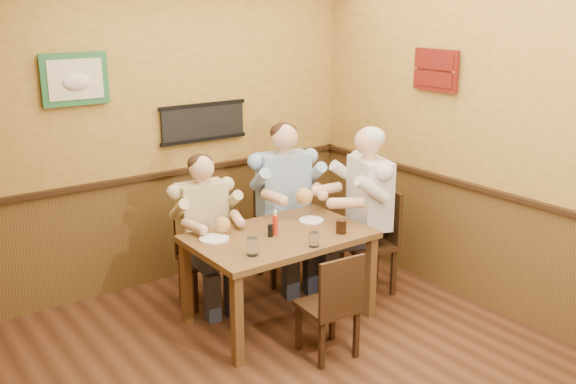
% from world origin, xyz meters
% --- Properties ---
extents(room, '(5.02, 5.03, 2.81)m').
position_xyz_m(room, '(0.14, 0.17, 1.69)').
color(room, '#361D10').
rests_on(room, ground).
extents(dining_table, '(1.40, 0.90, 0.75)m').
position_xyz_m(dining_table, '(0.89, 1.18, 0.66)').
color(dining_table, brown).
rests_on(dining_table, ground).
extents(chair_back_left, '(0.41, 0.41, 0.83)m').
position_xyz_m(chair_back_left, '(0.56, 1.83, 0.41)').
color(chair_back_left, '#311E0F').
rests_on(chair_back_left, ground).
extents(chair_back_right, '(0.52, 0.52, 0.94)m').
position_xyz_m(chair_back_right, '(1.39, 1.82, 0.47)').
color(chair_back_right, '#311E0F').
rests_on(chair_back_right, ground).
extents(chair_right_end, '(0.54, 0.54, 0.94)m').
position_xyz_m(chair_right_end, '(1.86, 1.18, 0.47)').
color(chair_right_end, '#311E0F').
rests_on(chair_right_end, ground).
extents(chair_near_side, '(0.41, 0.41, 0.82)m').
position_xyz_m(chair_near_side, '(0.87, 0.53, 0.41)').
color(chair_near_side, '#311E0F').
rests_on(chair_near_side, ground).
extents(diner_tan_shirt, '(0.59, 0.59, 1.18)m').
position_xyz_m(diner_tan_shirt, '(0.56, 1.83, 0.59)').
color(diner_tan_shirt, beige).
rests_on(diner_tan_shirt, ground).
extents(diner_blue_polo, '(0.74, 0.74, 1.34)m').
position_xyz_m(diner_blue_polo, '(1.39, 1.82, 0.67)').
color(diner_blue_polo, '#83A2C5').
rests_on(diner_blue_polo, ground).
extents(diner_white_elder, '(0.78, 0.78, 1.35)m').
position_xyz_m(diner_white_elder, '(1.86, 1.18, 0.67)').
color(diner_white_elder, silver).
rests_on(diner_white_elder, ground).
extents(water_glass_left, '(0.10, 0.10, 0.13)m').
position_xyz_m(water_glass_left, '(0.48, 0.93, 0.82)').
color(water_glass_left, white).
rests_on(water_glass_left, dining_table).
extents(water_glass_mid, '(0.09, 0.09, 0.11)m').
position_xyz_m(water_glass_mid, '(0.95, 0.80, 0.81)').
color(water_glass_mid, silver).
rests_on(water_glass_mid, dining_table).
extents(cola_tumbler, '(0.10, 0.10, 0.11)m').
position_xyz_m(cola_tumbler, '(1.30, 0.90, 0.81)').
color(cola_tumbler, black).
rests_on(cola_tumbler, dining_table).
extents(hot_sauce_bottle, '(0.05, 0.05, 0.18)m').
position_xyz_m(hot_sauce_bottle, '(0.86, 1.18, 0.84)').
color(hot_sauce_bottle, red).
rests_on(hot_sauce_bottle, dining_table).
extents(salt_shaker, '(0.04, 0.04, 0.10)m').
position_xyz_m(salt_shaker, '(0.87, 1.19, 0.80)').
color(salt_shaker, silver).
rests_on(salt_shaker, dining_table).
extents(pepper_shaker, '(0.05, 0.05, 0.10)m').
position_xyz_m(pepper_shaker, '(0.80, 1.17, 0.80)').
color(pepper_shaker, black).
rests_on(pepper_shaker, dining_table).
extents(plate_far_left, '(0.26, 0.26, 0.02)m').
position_xyz_m(plate_far_left, '(0.41, 1.36, 0.76)').
color(plate_far_left, silver).
rests_on(plate_far_left, dining_table).
extents(plate_far_right, '(0.25, 0.25, 0.01)m').
position_xyz_m(plate_far_right, '(1.29, 1.27, 0.76)').
color(plate_far_right, white).
rests_on(plate_far_right, dining_table).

